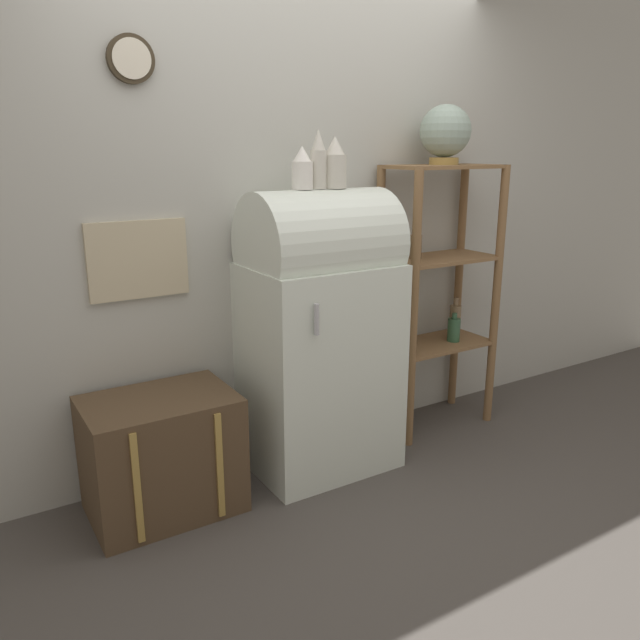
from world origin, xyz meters
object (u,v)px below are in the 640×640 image
object	(u,v)px
refrigerator	(320,330)
globe	(445,132)
vase_center	(318,161)
vase_left	(302,169)
vase_right	(335,164)
suitcase_trunk	(162,455)

from	to	relation	value
refrigerator	globe	distance (m)	1.33
globe	vase_center	xyz separation A→B (m)	(-0.88, -0.07, -0.15)
globe	vase_left	distance (m)	0.99
vase_left	vase_right	size ratio (longest dim) A/B	0.81
suitcase_trunk	globe	size ratio (longest dim) A/B	2.08
vase_center	vase_right	bearing A→B (deg)	-2.52
refrigerator	suitcase_trunk	distance (m)	0.99
globe	suitcase_trunk	bearing A→B (deg)	-177.34
vase_left	vase_right	world-z (taller)	vase_right
suitcase_trunk	vase_center	size ratio (longest dim) A/B	2.41
suitcase_trunk	globe	world-z (taller)	globe
refrigerator	vase_right	bearing A→B (deg)	5.60
refrigerator	vase_left	world-z (taller)	vase_left
suitcase_trunk	globe	distance (m)	2.28
suitcase_trunk	vase_left	distance (m)	1.50
vase_left	vase_center	world-z (taller)	vase_center
refrigerator	suitcase_trunk	world-z (taller)	refrigerator
globe	vase_center	distance (m)	0.89
suitcase_trunk	vase_center	xyz separation A→B (m)	(0.86, 0.01, 1.32)
refrigerator	vase_center	size ratio (longest dim) A/B	5.24
refrigerator	vase_left	distance (m)	0.82
suitcase_trunk	vase_left	size ratio (longest dim) A/B	3.34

